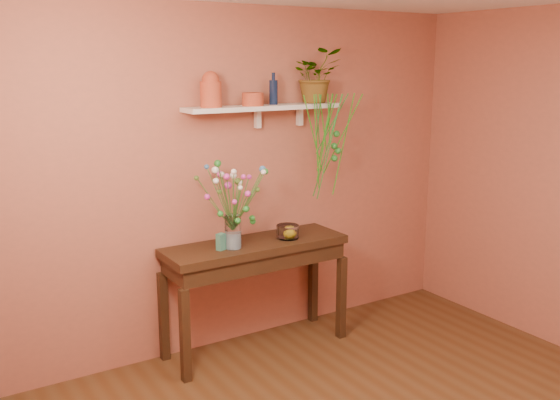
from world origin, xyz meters
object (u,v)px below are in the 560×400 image
blue_bottle (273,92)px  spider_plant (316,76)px  terracotta_jug (211,90)px  bouquet (234,188)px  glass_vase (233,234)px  sideboard (255,258)px  glass_bowl (288,232)px

blue_bottle → spider_plant: 0.43m
terracotta_jug → bouquet: 0.74m
terracotta_jug → glass_vase: size_ratio=1.02×
sideboard → bouquet: 0.63m
sideboard → terracotta_jug: size_ratio=5.58×
terracotta_jug → bouquet: bearing=-64.2°
glass_vase → bouquet: bouquet is taller
blue_bottle → sideboard: bearing=-151.2°
terracotta_jug → glass_vase: 1.08m
spider_plant → glass_vase: 1.48m
blue_bottle → spider_plant: (0.42, 0.01, 0.12)m
blue_bottle → bouquet: bearing=-156.9°
bouquet → glass_bowl: bearing=2.1°
sideboard → glass_bowl: size_ratio=8.22×
sideboard → glass_bowl: glass_bowl is taller
terracotta_jug → glass_bowl: bearing=-15.5°
terracotta_jug → sideboard: bearing=-21.3°
spider_plant → blue_bottle: bearing=-178.0°
sideboard → spider_plant: (0.67, 0.15, 1.39)m
glass_vase → bouquet: (0.01, -0.00, 0.35)m
spider_plant → glass_vase: size_ratio=1.70×
bouquet → glass_bowl: size_ratio=2.95×
spider_plant → glass_vase: bearing=-166.7°
sideboard → blue_bottle: 1.31m
bouquet → spider_plant: bearing=13.6°
sideboard → bouquet: bearing=-164.3°
glass_bowl → bouquet: bearing=-177.9°
sideboard → blue_bottle: (0.25, 0.14, 1.28)m
spider_plant → bouquet: bearing=-166.4°
glass_vase → glass_bowl: bearing=1.8°
sideboard → bouquet: bouquet is taller
bouquet → terracotta_jug: bearing=115.8°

